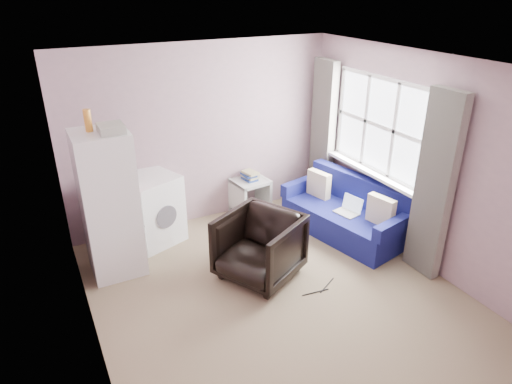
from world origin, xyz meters
TOP-DOWN VIEW (x-y plane):
  - room at (0.02, 0.01)m, footprint 3.84×4.24m
  - armchair at (-0.01, 0.41)m, footprint 1.08×1.10m
  - fridge at (-1.46, 1.31)m, footprint 0.61×0.60m
  - washing_machine at (-0.89, 1.78)m, footprint 0.84×0.84m
  - side_table at (0.62, 1.91)m, footprint 0.54×0.54m
  - sofa at (1.53, 0.77)m, footprint 1.14×1.85m
  - window_dressing at (1.78, 0.70)m, footprint 0.17×2.62m
  - floor_cables at (0.49, -0.16)m, footprint 0.50×0.17m

SIDE VIEW (x-z plane):
  - floor_cables at x=0.49m, z-range 0.00..0.01m
  - sofa at x=1.53m, z-range -0.10..0.67m
  - side_table at x=0.62m, z-range -0.02..0.64m
  - armchair at x=-0.01m, z-range 0.00..0.86m
  - washing_machine at x=-0.89m, z-range 0.02..0.94m
  - fridge at x=-1.46m, z-range -0.11..1.87m
  - window_dressing at x=1.78m, z-range 0.02..2.20m
  - room at x=0.02m, z-range -0.02..2.52m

